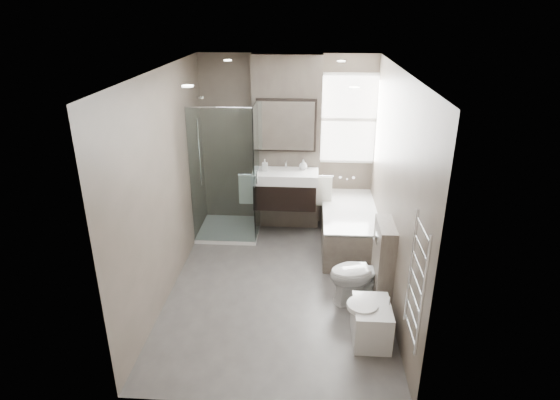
# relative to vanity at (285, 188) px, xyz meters

# --- Properties ---
(room) EXTENTS (2.70, 3.90, 2.70)m
(room) POSITION_rel_vanity_xyz_m (0.00, -1.43, 0.56)
(room) COLOR #504C49
(room) RESTS_ON ground
(vanity_pier) EXTENTS (1.00, 0.25, 2.60)m
(vanity_pier) POSITION_rel_vanity_xyz_m (0.00, 0.35, 0.56)
(vanity_pier) COLOR #5F564B
(vanity_pier) RESTS_ON ground
(vanity) EXTENTS (0.95, 0.47, 0.66)m
(vanity) POSITION_rel_vanity_xyz_m (0.00, 0.00, 0.00)
(vanity) COLOR black
(vanity) RESTS_ON vanity_pier
(mirror_cabinet) EXTENTS (0.86, 0.08, 0.76)m
(mirror_cabinet) POSITION_rel_vanity_xyz_m (0.00, 0.19, 0.89)
(mirror_cabinet) COLOR black
(mirror_cabinet) RESTS_ON vanity_pier
(towel_left) EXTENTS (0.24, 0.06, 0.44)m
(towel_left) POSITION_rel_vanity_xyz_m (-0.56, -0.02, -0.02)
(towel_left) COLOR white
(towel_left) RESTS_ON vanity_pier
(towel_right) EXTENTS (0.24, 0.06, 0.44)m
(towel_right) POSITION_rel_vanity_xyz_m (0.56, -0.02, -0.02)
(towel_right) COLOR white
(towel_right) RESTS_ON vanity_pier
(shower_enclosure) EXTENTS (0.90, 0.90, 2.00)m
(shower_enclosure) POSITION_rel_vanity_xyz_m (-0.75, -0.08, -0.25)
(shower_enclosure) COLOR white
(shower_enclosure) RESTS_ON ground
(bathtub) EXTENTS (0.75, 1.60, 0.57)m
(bathtub) POSITION_rel_vanity_xyz_m (0.92, -0.33, -0.43)
(bathtub) COLOR #5F564B
(bathtub) RESTS_ON ground
(window) EXTENTS (0.98, 0.06, 1.33)m
(window) POSITION_rel_vanity_xyz_m (0.90, 0.45, 0.93)
(window) COLOR white
(window) RESTS_ON room
(toilet) EXTENTS (0.80, 0.58, 0.74)m
(toilet) POSITION_rel_vanity_xyz_m (0.97, -1.69, -0.37)
(toilet) COLOR white
(toilet) RESTS_ON ground
(cistern_box) EXTENTS (0.19, 0.55, 1.00)m
(cistern_box) POSITION_rel_vanity_xyz_m (1.21, -1.68, -0.24)
(cistern_box) COLOR #5F564B
(cistern_box) RESTS_ON ground
(bidet) EXTENTS (0.45, 0.52, 0.54)m
(bidet) POSITION_rel_vanity_xyz_m (1.01, -2.38, -0.52)
(bidet) COLOR white
(bidet) RESTS_ON ground
(towel_radiator) EXTENTS (0.03, 0.49, 1.10)m
(towel_radiator) POSITION_rel_vanity_xyz_m (1.25, -3.03, 0.38)
(towel_radiator) COLOR silver
(towel_radiator) RESTS_ON room
(soap_bottle_a) EXTENTS (0.08, 0.08, 0.17)m
(soap_bottle_a) POSITION_rel_vanity_xyz_m (-0.30, 0.02, 0.35)
(soap_bottle_a) COLOR white
(soap_bottle_a) RESTS_ON vanity
(soap_bottle_b) EXTENTS (0.12, 0.12, 0.15)m
(soap_bottle_b) POSITION_rel_vanity_xyz_m (0.25, 0.11, 0.34)
(soap_bottle_b) COLOR white
(soap_bottle_b) RESTS_ON vanity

